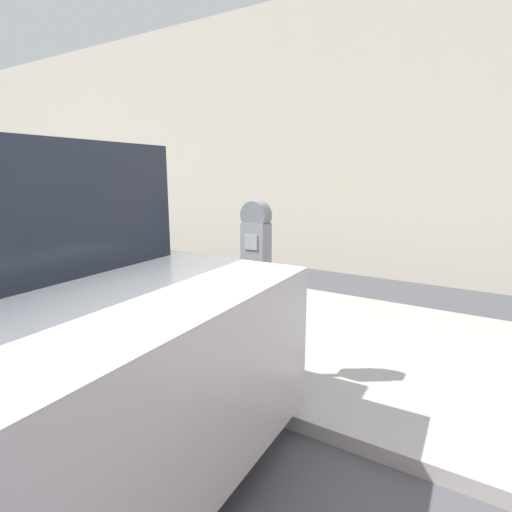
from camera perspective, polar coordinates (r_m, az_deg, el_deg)
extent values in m
plane|color=#47474C|center=(2.47, -8.82, -31.45)|extent=(60.00, 60.00, 0.00)
cube|color=#9E9B96|center=(4.08, 12.02, -12.10)|extent=(24.00, 2.80, 0.11)
cube|color=beige|center=(6.75, 22.10, 15.84)|extent=(24.00, 0.30, 4.53)
cylinder|color=gray|center=(3.11, 0.00, -9.45)|extent=(0.05, 0.05, 0.91)
cube|color=slate|center=(2.94, 0.00, 1.72)|extent=(0.19, 0.13, 0.31)
cube|color=gray|center=(2.88, -0.73, 1.97)|extent=(0.11, 0.01, 0.11)
cylinder|color=slate|center=(2.91, 0.00, 5.84)|extent=(0.21, 0.11, 0.21)
cylinder|color=black|center=(3.09, -11.29, -14.88)|extent=(0.63, 0.24, 0.62)
cylinder|color=red|center=(5.74, -31.77, -2.85)|extent=(0.26, 0.26, 0.62)
sphere|color=red|center=(5.67, -32.16, 0.76)|extent=(0.24, 0.24, 0.24)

